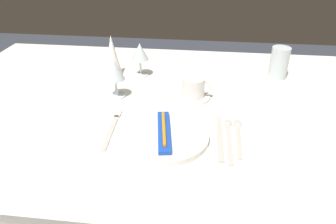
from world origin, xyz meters
TOP-DOWN VIEW (x-y plane):
  - dining_table at (0.00, 0.00)m, footprint 1.80×1.11m
  - dinner_plate at (-0.00, -0.22)m, footprint 0.27×0.27m
  - toothbrush_package at (-0.00, -0.22)m, footprint 0.07×0.21m
  - fork_outer at (-0.17, -0.18)m, footprint 0.03×0.22m
  - dinner_knife at (0.16, -0.20)m, footprint 0.02×0.23m
  - spoon_soup at (0.19, -0.18)m, footprint 0.03×0.23m
  - spoon_dessert at (0.22, -0.17)m, footprint 0.03×0.20m
  - saucer_left at (0.07, 0.04)m, footprint 0.12×0.12m
  - coffee_cup_left at (0.07, 0.04)m, footprint 0.11×0.08m
  - wine_glass_centre at (-0.16, 0.22)m, footprint 0.07×0.07m
  - wine_glass_left at (-0.21, 0.02)m, footprint 0.07×0.07m
  - drink_tumbler at (0.41, 0.27)m, footprint 0.07×0.07m
  - napkin_folded at (-0.27, 0.21)m, footprint 0.07×0.07m

SIDE VIEW (x-z plane):
  - dining_table at x=0.00m, z-range 0.29..1.03m
  - fork_outer at x=-0.17m, z-range 0.74..0.74m
  - spoon_soup at x=0.19m, z-range 0.74..0.75m
  - dinner_knife at x=0.16m, z-range 0.74..0.74m
  - spoon_dessert at x=0.22m, z-range 0.74..0.75m
  - saucer_left at x=0.07m, z-range 0.74..0.75m
  - dinner_plate at x=0.00m, z-range 0.74..0.76m
  - toothbrush_package at x=0.00m, z-range 0.75..0.78m
  - coffee_cup_left at x=0.07m, z-range 0.75..0.82m
  - drink_tumbler at x=0.41m, z-range 0.73..0.86m
  - napkin_folded at x=-0.27m, z-range 0.74..0.91m
  - wine_glass_centre at x=-0.16m, z-range 0.77..0.91m
  - wine_glass_left at x=-0.21m, z-range 0.77..0.91m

